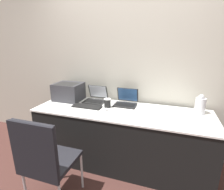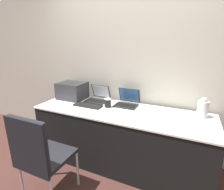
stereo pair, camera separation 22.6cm
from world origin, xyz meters
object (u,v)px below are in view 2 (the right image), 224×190
Objects in this scene: coffee_cup at (108,103)px; chair at (38,151)px; mouse at (106,109)px; laptop_left at (98,97)px; metal_pitcher at (203,108)px; printer at (72,90)px; laptop_right at (127,102)px; external_keyboard at (88,105)px.

chair is (-0.28, -0.97, -0.22)m from coffee_cup.
coffee_cup is 2.09× the size of mouse.
metal_pitcher reaches higher than laptop_left.
printer is 0.88m from laptop_right.
coffee_cup is at bearing -35.77° from laptop_left.
mouse is 0.06× the size of chair.
laptop_left reaches higher than external_keyboard.
mouse reaches higher than external_keyboard.
coffee_cup is at bearing 102.62° from mouse.
chair is at bearing -70.69° from printer.
laptop_left is 1.28× the size of metal_pitcher.
laptop_right is at bearing 39.82° from coffee_cup.
laptop_right is at bearing 66.70° from chair.
external_keyboard is at bearing -92.84° from laptop_left.
laptop_left is 5.47× the size of mouse.
metal_pitcher is 1.84m from chair.
metal_pitcher is at bearing 13.71° from mouse.
laptop_right is 1.25× the size of metal_pitcher.
external_keyboard is 3.39× the size of coffee_cup.
laptop_right is 2.57× the size of coffee_cup.
printer is 1.31× the size of laptop_right.
mouse is (0.68, -0.23, -0.12)m from printer.
laptop_right is 0.54m from external_keyboard.
laptop_right is 0.76× the size of external_keyboard.
laptop_right is 1.26m from chair.
metal_pitcher is at bearing 8.04° from coffee_cup.
laptop_right is (0.46, -0.00, -0.00)m from laptop_left.
laptop_right is 0.28m from coffee_cup.
metal_pitcher reaches higher than chair.
printer reaches higher than laptop_left.
external_keyboard is 0.90m from chair.
mouse is (0.27, -0.29, -0.03)m from laptop_left.
external_keyboard is 0.41× the size of chair.
printer reaches higher than laptop_right.
chair is (-0.31, -0.86, -0.18)m from mouse.
coffee_cup is 0.12× the size of chair.
metal_pitcher is (1.80, 0.05, -0.03)m from printer.
mouse is 1.15m from metal_pitcher.
laptop_left is at bearing 9.01° from printer.
laptop_left is at bearing 133.30° from mouse.
laptop_right is at bearing 4.10° from printer.
external_keyboard is 0.28m from coffee_cup.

